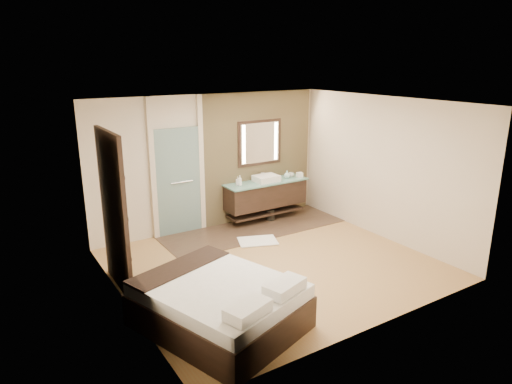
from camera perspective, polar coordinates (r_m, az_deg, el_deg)
floor at (r=7.83m, az=2.25°, el=-8.99°), size 5.00×5.00×0.00m
tile_strip at (r=9.36m, az=-0.28°, el=-4.58°), size 3.80×1.30×0.01m
stone_wall at (r=9.74m, az=0.30°, el=4.49°), size 2.60×0.08×2.70m
vanity at (r=9.69m, az=1.22°, el=-0.27°), size 1.85×0.55×0.88m
mirror_unit at (r=9.64m, az=0.47°, el=6.18°), size 1.06×0.04×0.96m
frosted_door at (r=8.94m, az=-9.72°, el=1.83°), size 1.10×0.12×2.70m
shoji_partition at (r=6.95m, az=-17.32°, el=-2.34°), size 0.06×1.20×2.40m
bed at (r=6.05m, az=-4.59°, el=-13.82°), size 2.10×2.35×0.76m
bath_mat at (r=8.71m, az=0.21°, el=-6.14°), size 0.85×0.72×0.02m
waste_bin at (r=9.81m, az=1.78°, el=-2.85°), size 0.25×0.25×0.25m
tissue_box at (r=9.99m, az=5.48°, el=2.16°), size 0.15×0.15×0.10m
soap_bottle_a at (r=9.27m, az=-2.02°, el=1.45°), size 0.10×0.10×0.21m
soap_bottle_b at (r=9.30m, az=-2.29°, el=1.40°), size 0.10×0.10×0.17m
soap_bottle_c at (r=9.88m, az=3.90°, el=2.22°), size 0.16×0.16×0.16m
cup at (r=10.00m, az=4.41°, el=2.18°), size 0.14×0.14×0.09m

